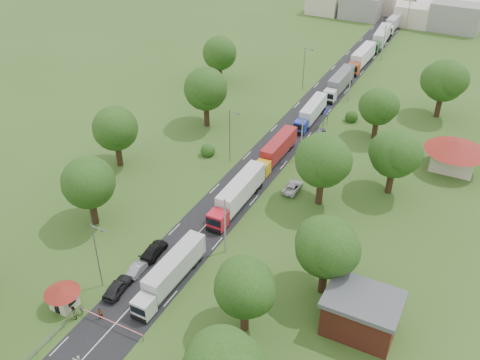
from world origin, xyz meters
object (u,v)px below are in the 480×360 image
Objects in this scene: boom_barrier at (102,318)px; car_lane_mid at (139,268)px; guard_booth at (62,294)px; truck_0 at (171,272)px; car_lane_front at (117,287)px; pedestrian_near at (100,314)px; info_sign at (326,113)px.

car_lane_mid is (-1.52, 9.28, -0.21)m from boom_barrier.
guard_booth is 1.07× the size of car_lane_mid.
truck_0 reaches higher than car_lane_mid.
car_lane_front reaches higher than car_lane_mid.
car_lane_mid is at bearing 57.87° from pedestrian_near.
boom_barrier is 0.66× the size of truck_0.
truck_0 is 8.96× the size of pedestrian_near.
car_lane_mid is (0.12, 4.28, -0.14)m from car_lane_front.
car_lane_mid is (-5.23, -0.01, -1.38)m from truck_0.
pedestrian_near is (5.17, 0.50, -1.38)m from guard_booth.
info_sign is 0.85× the size of car_lane_front.
car_lane_mid is (4.32, 9.28, -1.48)m from guard_booth.
car_lane_front is at bearing -141.30° from truck_0.
car_lane_front reaches higher than pedestrian_near.
boom_barrier is 2.23× the size of car_lane_mid.
info_sign is at bearing 83.76° from boom_barrier.
boom_barrier is 9.40m from car_lane_mid.
info_sign is 2.62× the size of pedestrian_near.
boom_barrier is at bearing 95.98° from car_lane_mid.
info_sign is 51.41m from car_lane_mid.
boom_barrier is at bearing 102.14° from car_lane_front.
pedestrian_near is at bearing 92.19° from car_lane_mid.
truck_0 is at bearing 68.25° from boom_barrier.
pedestrian_near is (0.85, -8.78, 0.10)m from car_lane_mid.
car_lane_front is at bearing 108.19° from boom_barrier.
truck_0 is (-2.85, -50.72, -0.95)m from info_sign.
pedestrian_near is at bearing -116.49° from truck_0.
pedestrian_near is at bearing 96.11° from car_lane_front.
pedestrian_near is (-0.67, 0.50, -0.11)m from boom_barrier.
boom_barrier is at bearing 0.01° from guard_booth.
pedestrian_near is (-4.38, -8.78, -1.28)m from truck_0.
guard_booth is at bearing -179.99° from boom_barrier.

